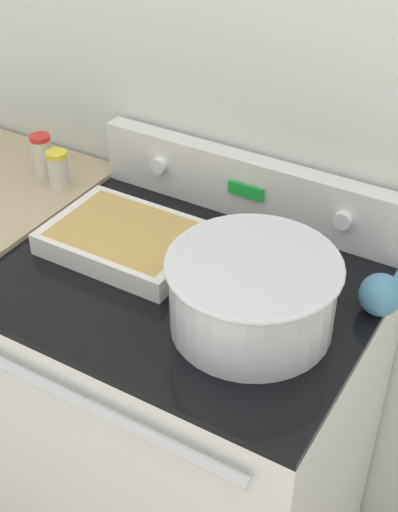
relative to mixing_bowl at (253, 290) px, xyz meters
name	(u,v)px	position (x,y,z in m)	size (l,w,h in m)	color
kitchen_wall	(269,85)	(-0.18, 0.41, 0.22)	(8.00, 0.05, 2.50)	silver
stove_range	(189,427)	(-0.18, 0.06, -0.56)	(0.79, 0.66, 0.94)	silver
control_panel	(252,188)	(-0.18, 0.35, -0.01)	(0.79, 0.07, 0.15)	silver
mixing_bowl	(253,290)	(0.00, 0.00, 0.00)	(0.33, 0.33, 0.15)	silver
casserole_dish	(126,238)	(-0.36, 0.09, -0.06)	(0.34, 0.25, 0.05)	silver
ladle	(382,294)	(0.20, 0.17, -0.05)	(0.09, 0.27, 0.09)	teal
spice_jar_yellow_cap	(58,170)	(-0.65, 0.21, -0.02)	(0.05, 0.05, 0.10)	beige
spice_jar_red_cap	(42,155)	(-0.72, 0.23, -0.02)	(0.05, 0.05, 0.11)	beige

